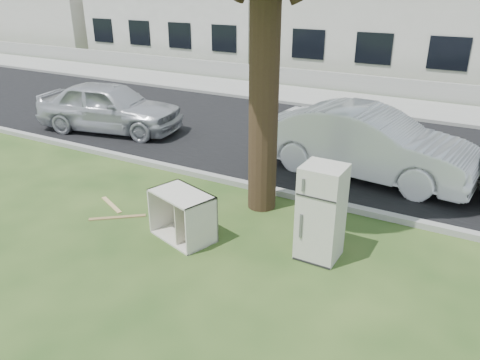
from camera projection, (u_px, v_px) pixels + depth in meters
The scene contains 13 objects.
ground at pixel (234, 255), 7.58m from camera, with size 120.00×120.00×0.00m, color #244217.
road at pixel (346, 147), 12.39m from camera, with size 120.00×7.00×0.01m, color black.
kerb_near at pixel (293, 198), 9.55m from camera, with size 120.00×0.18×0.12m, color gray.
kerb_far at pixel (379, 116), 15.24m from camera, with size 120.00×0.18×0.12m, color gray.
sidewalk at pixel (390, 106), 16.40m from camera, with size 120.00×2.80×0.01m, color gray.
low_wall at pixel (401, 88), 17.55m from camera, with size 120.00×0.15×0.70m, color gray.
fridge at pixel (321, 213), 7.25m from camera, with size 0.64×0.60×1.56m, color white.
cabinet at pixel (183, 215), 7.94m from camera, with size 1.07×0.66×0.84m, color silver.
plank_a at pixel (117, 217), 8.74m from camera, with size 1.04×0.09×0.02m, color olive.
plank_b at pixel (112, 205), 9.23m from camera, with size 0.85×0.08×0.02m, color tan.
plank_c at pixel (173, 218), 8.71m from camera, with size 0.83×0.09×0.02m, color tan.
car_center at pixel (367, 143), 10.37m from camera, with size 1.63×4.67×1.54m, color white.
car_left at pixel (110, 107), 13.50m from camera, with size 1.70×4.22×1.44m, color #A8AAAF.
Camera 1 is at (3.25, -5.61, 4.11)m, focal length 35.00 mm.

